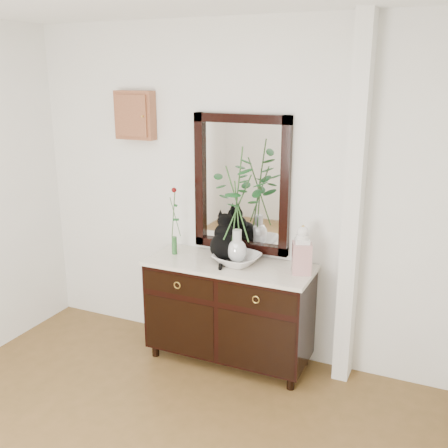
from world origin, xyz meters
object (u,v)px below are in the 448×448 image
at_px(sideboard, 229,307).
at_px(ginger_jar, 302,249).
at_px(cat, 224,237).
at_px(lotus_bowl, 237,259).

bearing_deg(sideboard, ginger_jar, 3.97).
bearing_deg(cat, sideboard, -64.46).
xyz_separation_m(sideboard, lotus_bowl, (0.06, 0.00, 0.42)).
distance_m(lotus_bowl, ginger_jar, 0.53).
bearing_deg(ginger_jar, cat, 177.48).
relative_size(cat, ginger_jar, 1.00).
bearing_deg(lotus_bowl, ginger_jar, 3.94).
height_order(sideboard, cat, cat).
height_order(cat, ginger_jar, ginger_jar).
height_order(lotus_bowl, ginger_jar, ginger_jar).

